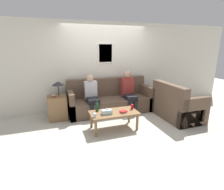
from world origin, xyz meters
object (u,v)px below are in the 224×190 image
at_px(drinking_glass, 95,115).
at_px(person_left, 92,94).
at_px(wine_bottle, 97,107).
at_px(couch_side, 176,106).
at_px(couch_main, 110,101).
at_px(coffee_table, 114,114).
at_px(person_right, 129,91).

bearing_deg(drinking_glass, person_left, 80.70).
xyz_separation_m(wine_bottle, person_left, (0.05, 0.81, 0.10)).
distance_m(couch_side, drinking_glass, 2.31).
bearing_deg(couch_main, coffee_table, -103.38).
relative_size(couch_main, person_left, 2.11).
relative_size(coffee_table, wine_bottle, 4.02).
bearing_deg(couch_side, person_right, 49.46).
relative_size(coffee_table, person_left, 0.97).
xyz_separation_m(couch_side, person_left, (-2.11, 0.92, 0.29)).
height_order(couch_side, drinking_glass, couch_side).
xyz_separation_m(drinking_glass, person_right, (1.28, 1.09, 0.18)).
height_order(coffee_table, person_left, person_left).
relative_size(drinking_glass, person_left, 0.08).
bearing_deg(wine_bottle, drinking_glass, -112.51).
height_order(wine_bottle, person_right, person_right).
bearing_deg(wine_bottle, couch_side, -2.92).
bearing_deg(coffee_table, couch_side, 2.03).
bearing_deg(coffee_table, couch_main, 76.62).
bearing_deg(drinking_glass, couch_main, 59.48).
bearing_deg(drinking_glass, person_right, 40.37).
relative_size(couch_side, person_left, 1.11).
xyz_separation_m(couch_main, person_right, (0.51, -0.21, 0.32)).
bearing_deg(person_right, coffee_table, -130.07).
distance_m(coffee_table, drinking_glass, 0.53).
bearing_deg(wine_bottle, coffee_table, -25.97).
relative_size(wine_bottle, drinking_glass, 2.98).
height_order(coffee_table, drinking_glass, drinking_glass).
bearing_deg(person_right, couch_side, -40.54).
distance_m(coffee_table, person_right, 1.26).
distance_m(coffee_table, person_left, 1.06).
bearing_deg(person_left, couch_main, 15.59).
relative_size(couch_main, person_right, 2.02).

